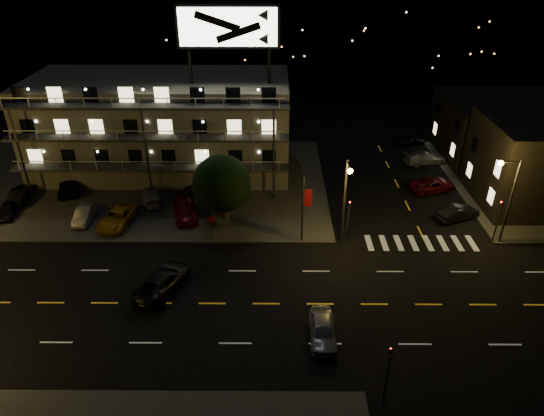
{
  "coord_description": "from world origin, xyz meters",
  "views": [
    {
      "loc": [
        2.62,
        -27.7,
        23.78
      ],
      "look_at": [
        2.38,
        8.0,
        3.63
      ],
      "focal_mm": 32.0,
      "sensor_mm": 36.0,
      "label": 1
    }
  ],
  "objects_px": {
    "side_car_0": "(458,213)",
    "road_car_west": "(162,281)",
    "tree": "(221,185)",
    "road_car_east": "(323,330)",
    "lot_car_2": "(118,217)",
    "lot_car_7": "(151,196)",
    "lot_car_4": "(217,212)"
  },
  "relations": [
    {
      "from": "road_car_west",
      "to": "road_car_east",
      "type": "bearing_deg",
      "value": 177.0
    },
    {
      "from": "tree",
      "to": "side_car_0",
      "type": "bearing_deg",
      "value": 3.12
    },
    {
      "from": "side_car_0",
      "to": "road_car_west",
      "type": "height_order",
      "value": "road_car_west"
    },
    {
      "from": "lot_car_2",
      "to": "lot_car_7",
      "type": "bearing_deg",
      "value": 73.96
    },
    {
      "from": "lot_car_7",
      "to": "road_car_west",
      "type": "distance_m",
      "value": 14.22
    },
    {
      "from": "lot_car_7",
      "to": "road_car_east",
      "type": "distance_m",
      "value": 24.58
    },
    {
      "from": "lot_car_4",
      "to": "road_car_west",
      "type": "height_order",
      "value": "road_car_west"
    },
    {
      "from": "tree",
      "to": "lot_car_4",
      "type": "relative_size",
      "value": 1.83
    },
    {
      "from": "road_car_west",
      "to": "tree",
      "type": "bearing_deg",
      "value": -91.1
    },
    {
      "from": "lot_car_2",
      "to": "road_car_east",
      "type": "bearing_deg",
      "value": -29.38
    },
    {
      "from": "road_car_east",
      "to": "road_car_west",
      "type": "relative_size",
      "value": 0.79
    },
    {
      "from": "lot_car_4",
      "to": "road_car_west",
      "type": "relative_size",
      "value": 0.68
    },
    {
      "from": "lot_car_4",
      "to": "lot_car_7",
      "type": "height_order",
      "value": "lot_car_4"
    },
    {
      "from": "lot_car_2",
      "to": "side_car_0",
      "type": "xyz_separation_m",
      "value": [
        32.06,
        1.34,
        -0.16
      ]
    },
    {
      "from": "lot_car_4",
      "to": "side_car_0",
      "type": "height_order",
      "value": "lot_car_4"
    },
    {
      "from": "road_car_east",
      "to": "lot_car_4",
      "type": "bearing_deg",
      "value": 119.7
    },
    {
      "from": "tree",
      "to": "lot_car_7",
      "type": "distance_m",
      "value": 9.44
    },
    {
      "from": "lot_car_2",
      "to": "road_car_west",
      "type": "height_order",
      "value": "lot_car_2"
    },
    {
      "from": "lot_car_7",
      "to": "lot_car_2",
      "type": "bearing_deg",
      "value": 45.92
    },
    {
      "from": "side_car_0",
      "to": "road_car_east",
      "type": "xyz_separation_m",
      "value": [
        -14.19,
        -15.84,
        0.03
      ]
    },
    {
      "from": "road_car_east",
      "to": "road_car_west",
      "type": "distance_m",
      "value": 12.93
    },
    {
      "from": "lot_car_4",
      "to": "lot_car_7",
      "type": "relative_size",
      "value": 0.85
    },
    {
      "from": "tree",
      "to": "lot_car_7",
      "type": "xyz_separation_m",
      "value": [
        -7.71,
        4.23,
        -3.43
      ]
    },
    {
      "from": "tree",
      "to": "road_car_west",
      "type": "relative_size",
      "value": 1.24
    },
    {
      "from": "lot_car_2",
      "to": "lot_car_7",
      "type": "xyz_separation_m",
      "value": [
        2.1,
        4.36,
        -0.07
      ]
    },
    {
      "from": "lot_car_4",
      "to": "road_car_east",
      "type": "bearing_deg",
      "value": -85.09
    },
    {
      "from": "lot_car_7",
      "to": "road_car_west",
      "type": "height_order",
      "value": "road_car_west"
    },
    {
      "from": "tree",
      "to": "road_car_east",
      "type": "bearing_deg",
      "value": -61.14
    },
    {
      "from": "side_car_0",
      "to": "road_car_west",
      "type": "xyz_separation_m",
      "value": [
        -26.03,
        -10.64,
        0.06
      ]
    },
    {
      "from": "side_car_0",
      "to": "road_car_west",
      "type": "distance_m",
      "value": 28.12
    },
    {
      "from": "lot_car_2",
      "to": "lot_car_4",
      "type": "relative_size",
      "value": 1.36
    },
    {
      "from": "lot_car_2",
      "to": "side_car_0",
      "type": "relative_size",
      "value": 1.2
    }
  ]
}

